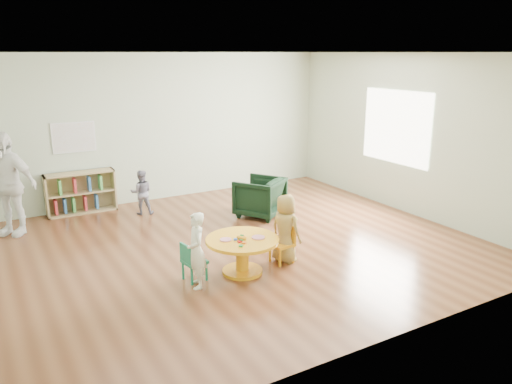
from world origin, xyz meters
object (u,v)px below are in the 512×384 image
kid_chair_left (192,261)px  kid_chair_right (284,242)px  armchair (260,197)px  bookshelf (80,193)px  adult_caretaker (7,184)px  child_left (196,250)px  activity_table (242,249)px  child_right (285,228)px  toddler (142,192)px

kid_chair_left → kid_chair_right: (1.33, -0.08, 0.02)m
armchair → kid_chair_right: bearing=35.6°
kid_chair_right → bookshelf: bearing=23.5°
kid_chair_right → adult_caretaker: size_ratio=0.32×
kid_chair_right → child_left: child_left is taller
armchair → child_left: 2.88m
adult_caretaker → activity_table: bearing=-11.4°
child_right → bookshelf: bearing=10.0°
child_left → adult_caretaker: (-1.79, 3.19, 0.34)m
child_left → toddler: (0.31, 3.14, -0.08)m
kid_chair_left → kid_chair_right: size_ratio=0.94×
kid_chair_left → activity_table: bearing=72.6°
bookshelf → armchair: 3.24m
activity_table → kid_chair_left: (-0.66, 0.11, -0.06)m
activity_table → bookshelf: size_ratio=0.79×
kid_chair_left → toddler: 2.98m
kid_chair_right → child_right: (0.02, 0.00, 0.19)m
activity_table → kid_chair_left: bearing=170.7°
kid_chair_right → toddler: size_ratio=0.67×
child_right → adult_caretaker: size_ratio=0.58×
bookshelf → armchair: size_ratio=1.59×
armchair → toddler: toddler is taller
kid_chair_right → child_left: size_ratio=0.56×
kid_chair_right → adult_caretaker: (-3.13, 3.09, 0.54)m
kid_chair_right → activity_table: bearing=87.9°
activity_table → toddler: (-0.37, 3.07, 0.07)m
kid_chair_left → kid_chair_right: bearing=78.4°
armchair → toddler: (-1.77, 1.14, 0.06)m
activity_table → toddler: size_ratio=1.19×
child_right → activity_table: bearing=74.4°
kid_chair_left → armchair: armchair is taller
child_left → child_right: 1.37m
kid_chair_left → adult_caretaker: size_ratio=0.31×
kid_chair_left → toddler: bearing=166.2°
kid_chair_left → armchair: size_ratio=0.66×
kid_chair_right → kid_chair_left: bearing=82.0°
armchair → child_left: bearing=10.7°
activity_table → kid_chair_right: kid_chair_right is taller
kid_chair_right → armchair: armchair is taller
kid_chair_left → child_right: size_ratio=0.52×
bookshelf → toddler: bearing=-35.2°
kid_chair_left → armchair: (2.06, 1.82, 0.07)m
kid_chair_right → toddler: (-1.03, 3.04, 0.11)m
child_left → adult_caretaker: size_ratio=0.58×
kid_chair_left → adult_caretaker: (-1.80, 3.00, 0.55)m
child_left → adult_caretaker: adult_caretaker is taller
kid_chair_left → bookshelf: bookshelf is taller
activity_table → adult_caretaker: adult_caretaker is taller
activity_table → adult_caretaker: size_ratio=0.58×
toddler → activity_table: bearing=114.1°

